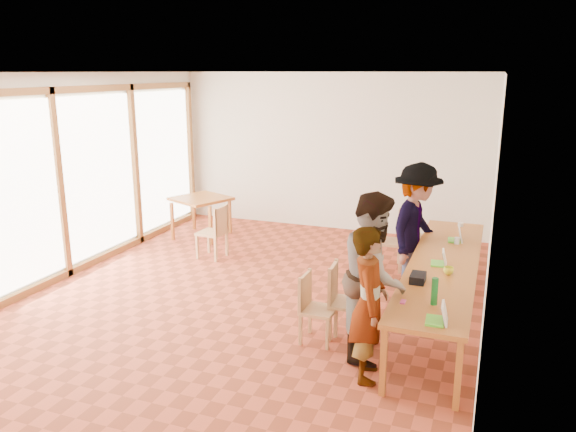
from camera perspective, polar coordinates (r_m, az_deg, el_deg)
name	(u,v)px	position (r m, az deg, el deg)	size (l,w,h in m)	color
ground	(245,303)	(7.63, -4.39, -8.78)	(8.00, 8.00, 0.00)	#AF452A
wall_back	(331,152)	(10.88, 4.37, 6.47)	(6.00, 0.10, 3.00)	beige
wall_right	(492,214)	(6.52, 20.02, 0.21)	(0.10, 8.00, 3.00)	beige
window_wall	(58,178)	(8.83, -22.34, 3.55)	(0.10, 8.00, 3.00)	white
ceiling	(240,70)	(7.02, -4.87, 14.52)	(6.00, 8.00, 0.04)	white
communal_table	(443,266)	(7.13, 15.50, -4.93)	(0.80, 4.00, 0.75)	#A55D24
side_table	(201,202)	(10.51, -8.83, 1.45)	(0.90, 0.90, 0.75)	#A55D24
chair_near	(312,300)	(6.44, 2.41, -8.55)	(0.38, 0.38, 0.43)	tan
chair_mid	(340,293)	(6.56, 5.33, -7.77)	(0.43, 0.43, 0.46)	tan
chair_far	(383,234)	(8.84, 9.67, -1.77)	(0.46, 0.46, 0.49)	tan
chair_empty	(411,229)	(9.20, 12.38, -1.29)	(0.55, 0.55, 0.49)	tan
chair_spare	(216,226)	(9.27, -7.28, -1.05)	(0.44, 0.44, 0.47)	tan
person_near	(369,304)	(5.64, 8.23, -8.85)	(0.58, 0.38, 1.58)	gray
person_mid	(374,275)	(6.07, 8.76, -5.96)	(0.88, 0.69, 1.81)	gray
person_far	(416,229)	(7.90, 12.88, -1.28)	(1.18, 0.68, 1.83)	gray
laptop_near	(440,317)	(5.46, 15.15, -9.90)	(0.21, 0.24, 0.20)	#59D130
laptop_mid	(441,261)	(7.01, 15.28, -4.40)	(0.21, 0.24, 0.18)	#59D130
laptop_far	(457,238)	(8.03, 16.81, -2.12)	(0.22, 0.24, 0.19)	#59D130
yellow_mug	(449,271)	(6.71, 16.00, -5.36)	(0.11, 0.11, 0.09)	gold
green_bottle	(435,291)	(5.81, 14.67, -7.41)	(0.07, 0.07, 0.28)	#196F2A
clear_glass	(457,241)	(7.91, 16.79, -2.41)	(0.07, 0.07, 0.09)	silver
condiment_cup	(461,224)	(8.82, 17.13, -0.81)	(0.08, 0.08, 0.06)	white
pink_phone	(403,302)	(5.84, 11.61, -8.53)	(0.05, 0.10, 0.01)	#C4367F
black_pouch	(418,278)	(6.40, 13.06, -6.14)	(0.16, 0.26, 0.09)	black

